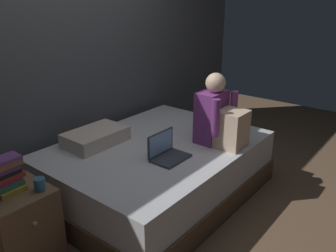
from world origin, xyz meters
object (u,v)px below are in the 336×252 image
object	(u,v)px
mug	(40,184)
nightstand	(20,226)
bed	(157,169)
pillow	(96,137)
book_stack	(5,175)
laptop	(167,152)
person_sitting	(220,118)

from	to	relation	value
mug	nightstand	bearing A→B (deg)	137.31
nightstand	mug	xyz separation A→B (m)	(0.13, -0.12, 0.33)
bed	mug	size ratio (longest dim) A/B	22.22
bed	mug	world-z (taller)	mug
mug	bed	bearing A→B (deg)	-3.15
bed	pillow	size ratio (longest dim) A/B	3.57
nightstand	book_stack	size ratio (longest dim) A/B	2.18
nightstand	laptop	world-z (taller)	laptop
person_sitting	laptop	xyz separation A→B (m)	(-0.55, 0.18, -0.20)
laptop	mug	xyz separation A→B (m)	(-0.99, 0.32, 0.02)
bed	book_stack	bearing A→B (deg)	170.69
bed	pillow	world-z (taller)	pillow
laptop	nightstand	bearing A→B (deg)	158.58
pillow	laptop	bearing A→B (deg)	-76.36
bed	nightstand	size ratio (longest dim) A/B	3.53
bed	person_sitting	bearing A→B (deg)	-49.30
bed	book_stack	world-z (taller)	book_stack
laptop	pillow	bearing A→B (deg)	103.64
bed	person_sitting	size ratio (longest dim) A/B	3.05
nightstand	person_sitting	xyz separation A→B (m)	(1.67, -0.62, 0.50)
person_sitting	mug	bearing A→B (deg)	162.12
book_stack	mug	xyz separation A→B (m)	(0.15, -0.15, -0.08)
nightstand	book_stack	bearing A→B (deg)	124.14
bed	book_stack	size ratio (longest dim) A/B	7.71
person_sitting	mug	xyz separation A→B (m)	(-1.54, 0.50, -0.17)
bed	laptop	bearing A→B (deg)	-124.53
nightstand	person_sitting	bearing A→B (deg)	-20.26
pillow	book_stack	size ratio (longest dim) A/B	2.16
nightstand	book_stack	world-z (taller)	book_stack
pillow	nightstand	bearing A→B (deg)	-164.41
laptop	mug	size ratio (longest dim) A/B	3.56
book_stack	person_sitting	bearing A→B (deg)	-20.98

